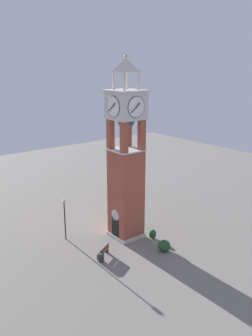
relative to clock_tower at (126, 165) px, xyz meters
name	(u,v)px	position (x,y,z in m)	size (l,w,h in m)	color
ground	(126,235)	(0.00, 0.00, -7.29)	(80.00, 80.00, 0.00)	gray
clock_tower	(126,165)	(0.00, 0.00, 0.00)	(3.21, 3.21, 17.31)	#9E4C38
park_bench	(103,251)	(1.92, -4.08, -6.81)	(1.14, 1.62, 0.95)	brown
lamp_post	(64,212)	(-3.10, -5.09, -4.46)	(0.36, 0.36, 4.12)	black
trash_bin	(101,257)	(2.54, -4.77, -6.89)	(0.52, 0.52, 0.80)	#2D2D33
shrub_near_entry	(164,246)	(4.60, 0.83, -6.77)	(1.15, 1.15, 1.04)	#234C28
shrub_left_of_tower	(115,220)	(-3.00, 0.87, -6.95)	(0.93, 0.93, 0.69)	#234C28
shrub_behind_bench	(153,234)	(2.11, 1.66, -6.83)	(0.74, 0.74, 0.93)	#234C28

